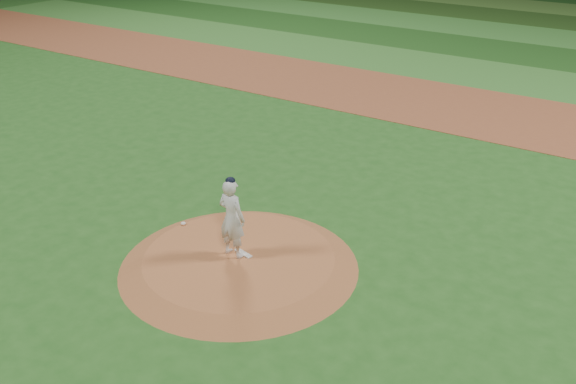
{
  "coord_description": "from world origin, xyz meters",
  "views": [
    {
      "loc": [
        8.03,
        -9.79,
        7.96
      ],
      "look_at": [
        0.0,
        2.0,
        1.1
      ],
      "focal_mm": 40.0,
      "sensor_mm": 36.0,
      "label": 1
    }
  ],
  "objects": [
    {
      "name": "ground",
      "position": [
        0.0,
        0.0,
        0.0
      ],
      "size": [
        120.0,
        120.0,
        0.0
      ],
      "primitive_type": "plane",
      "color": "#22561C",
      "rests_on": "ground"
    },
    {
      "name": "pitcher_on_mound",
      "position": [
        -0.16,
        -0.0,
        1.21
      ],
      "size": [
        0.7,
        0.47,
        1.96
      ],
      "color": "silver",
      "rests_on": "pitchers_mound"
    },
    {
      "name": "outfield_stripe_1",
      "position": [
        0.0,
        24.5,
        0.01
      ],
      "size": [
        70.0,
        5.0,
        0.02
      ],
      "primitive_type": "cube",
      "color": "#1B4A17",
      "rests_on": "ground"
    },
    {
      "name": "infield_dirt_band",
      "position": [
        0.0,
        14.0,
        0.01
      ],
      "size": [
        70.0,
        6.0,
        0.02
      ],
      "primitive_type": "cube",
      "color": "brown",
      "rests_on": "ground"
    },
    {
      "name": "outfield_stripe_0",
      "position": [
        0.0,
        19.5,
        0.01
      ],
      "size": [
        70.0,
        5.0,
        0.02
      ],
      "primitive_type": "cube",
      "color": "#34742A",
      "rests_on": "ground"
    },
    {
      "name": "pitching_rubber",
      "position": [
        0.0,
        0.16,
        0.26
      ],
      "size": [
        0.53,
        0.24,
        0.03
      ],
      "primitive_type": "cube",
      "rotation": [
        0.0,
        0.0,
        -0.22
      ],
      "color": "silver",
      "rests_on": "pitchers_mound"
    },
    {
      "name": "outfield_stripe_2",
      "position": [
        0.0,
        29.5,
        0.01
      ],
      "size": [
        70.0,
        5.0,
        0.02
      ],
      "primitive_type": "cube",
      "color": "#32752A",
      "rests_on": "ground"
    },
    {
      "name": "pitchers_mound",
      "position": [
        0.0,
        0.0,
        0.12
      ],
      "size": [
        5.5,
        5.5,
        0.25
      ],
      "primitive_type": "cone",
      "color": "#A35C32",
      "rests_on": "ground"
    },
    {
      "name": "rosin_bag",
      "position": [
        -2.1,
        0.42,
        0.28
      ],
      "size": [
        0.13,
        0.13,
        0.07
      ],
      "primitive_type": "ellipsoid",
      "color": "silver",
      "rests_on": "pitchers_mound"
    }
  ]
}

